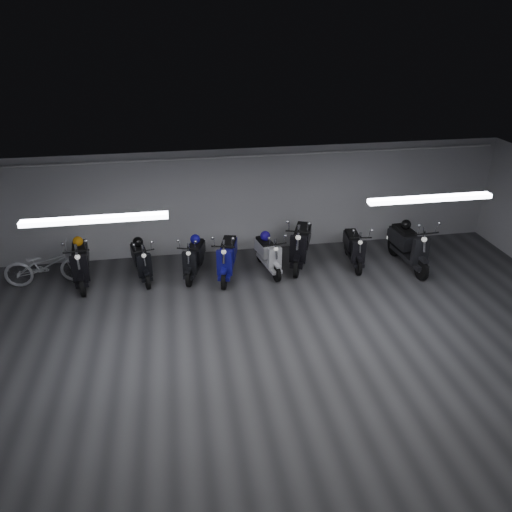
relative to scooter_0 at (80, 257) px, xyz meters
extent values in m
cube|color=#363638|center=(4.00, -3.84, -0.70)|extent=(14.00, 10.00, 0.01)
cube|color=gray|center=(4.00, -3.84, 2.11)|extent=(14.00, 10.00, 0.01)
cube|color=#B0B0B3|center=(4.00, 1.16, 0.71)|extent=(14.00, 0.01, 2.80)
cube|color=white|center=(1.00, -2.84, 2.05)|extent=(2.40, 0.18, 0.08)
cube|color=white|center=(7.00, -2.84, 2.05)|extent=(2.40, 0.18, 0.08)
cylinder|color=white|center=(4.00, 1.08, 1.93)|extent=(13.60, 0.05, 0.05)
imported|color=silver|center=(-0.82, 0.10, -0.09)|extent=(1.90, 0.76, 1.21)
sphere|color=orange|center=(-0.03, 0.26, 0.29)|extent=(0.24, 0.24, 0.24)
sphere|color=black|center=(1.35, 0.21, 0.18)|extent=(0.25, 0.25, 0.25)
sphere|color=black|center=(7.99, -0.25, 0.36)|extent=(0.25, 0.25, 0.25)
sphere|color=#140E9E|center=(2.72, 0.15, 0.18)|extent=(0.24, 0.24, 0.24)
sphere|color=#1E0D96|center=(4.44, 0.05, 0.18)|extent=(0.25, 0.25, 0.25)
camera|label=1|loc=(2.40, -10.62, 5.13)|focal=33.80mm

